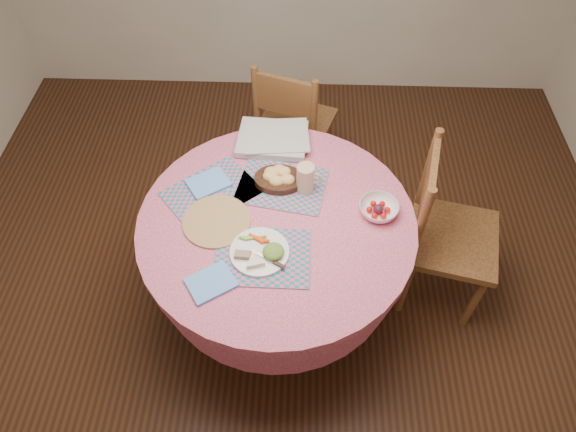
% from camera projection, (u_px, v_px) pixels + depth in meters
% --- Properties ---
extents(ground, '(4.00, 4.00, 0.00)m').
position_uv_depth(ground, '(279.00, 304.00, 2.85)').
color(ground, '#331C0F').
rests_on(ground, ground).
extents(room_envelope, '(4.01, 4.01, 2.71)m').
position_uv_depth(room_envelope, '(271.00, 17.00, 1.51)').
color(room_envelope, silver).
rests_on(room_envelope, ground).
extents(dining_table, '(1.24, 1.24, 0.75)m').
position_uv_depth(dining_table, '(277.00, 246.00, 2.41)').
color(dining_table, '#E26983').
rests_on(dining_table, ground).
extents(chair_right, '(0.52, 0.54, 0.97)m').
position_uv_depth(chair_right, '(444.00, 231.00, 2.53)').
color(chair_right, brown).
rests_on(chair_right, ground).
extents(chair_back, '(0.53, 0.52, 0.91)m').
position_uv_depth(chair_back, '(292.00, 123.00, 3.09)').
color(chair_back, brown).
rests_on(chair_back, ground).
extents(placemat_front, '(0.40, 0.31, 0.01)m').
position_uv_depth(placemat_front, '(263.00, 256.00, 2.14)').
color(placemat_front, '#167D74').
rests_on(placemat_front, dining_table).
extents(placemat_left, '(0.50, 0.49, 0.01)m').
position_uv_depth(placemat_left, '(212.00, 192.00, 2.36)').
color(placemat_left, '#167D74').
rests_on(placemat_left, dining_table).
extents(placemat_back, '(0.45, 0.37, 0.01)m').
position_uv_depth(placemat_back, '(282.00, 185.00, 2.39)').
color(placemat_back, '#167D74').
rests_on(placemat_back, dining_table).
extents(wicker_trivet, '(0.30, 0.30, 0.01)m').
position_uv_depth(wicker_trivet, '(217.00, 221.00, 2.25)').
color(wicker_trivet, '#A87749').
rests_on(wicker_trivet, dining_table).
extents(napkin_near, '(0.23, 0.22, 0.01)m').
position_uv_depth(napkin_near, '(211.00, 283.00, 2.05)').
color(napkin_near, '#5C99EF').
rests_on(napkin_near, dining_table).
extents(napkin_far, '(0.23, 0.22, 0.01)m').
position_uv_depth(napkin_far, '(208.00, 183.00, 2.38)').
color(napkin_far, '#5C99EF').
rests_on(napkin_far, placemat_left).
extents(dinner_plate, '(0.25, 0.25, 0.05)m').
position_uv_depth(dinner_plate, '(261.00, 252.00, 2.13)').
color(dinner_plate, white).
rests_on(dinner_plate, placemat_front).
extents(bread_bowl, '(0.23, 0.23, 0.08)m').
position_uv_depth(bread_bowl, '(279.00, 177.00, 2.38)').
color(bread_bowl, black).
rests_on(bread_bowl, placemat_back).
extents(latte_mug, '(0.12, 0.08, 0.14)m').
position_uv_depth(latte_mug, '(306.00, 178.00, 2.32)').
color(latte_mug, '#C7B089').
rests_on(latte_mug, placemat_back).
extents(fruit_bowl, '(0.18, 0.18, 0.05)m').
position_uv_depth(fruit_bowl, '(378.00, 209.00, 2.27)').
color(fruit_bowl, white).
rests_on(fruit_bowl, dining_table).
extents(newspaper_stack, '(0.37, 0.29, 0.04)m').
position_uv_depth(newspaper_stack, '(273.00, 138.00, 2.56)').
color(newspaper_stack, silver).
rests_on(newspaper_stack, dining_table).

